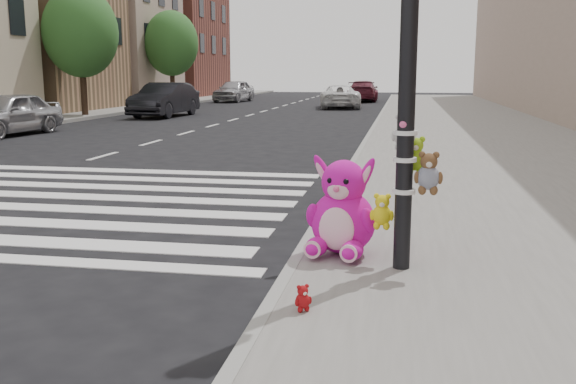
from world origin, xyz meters
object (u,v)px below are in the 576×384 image
(car_white_near, at_px, (340,97))
(signal_pole, at_px, (409,92))
(car_dark_far, at_px, (165,100))
(red_teddy, at_px, (303,298))
(pink_bunny, at_px, (342,214))
(car_silver_far, at_px, (7,114))

(car_white_near, bearing_deg, signal_pole, 88.81)
(signal_pole, relative_size, car_dark_far, 0.87)
(signal_pole, xyz_separation_m, red_teddy, (-0.77, -1.31, -1.57))
(red_teddy, bearing_deg, car_dark_far, 78.74)
(pink_bunny, distance_m, car_white_near, 29.74)
(car_white_near, bearing_deg, red_teddy, 87.13)
(car_silver_far, bearing_deg, signal_pole, -39.04)
(pink_bunny, bearing_deg, car_silver_far, 146.27)
(pink_bunny, height_order, car_white_near, car_white_near)
(signal_pole, bearing_deg, pink_bunny, 150.30)
(car_silver_far, bearing_deg, red_teddy, -43.73)
(signal_pole, relative_size, red_teddy, 18.18)
(car_dark_far, bearing_deg, pink_bunny, -61.52)
(pink_bunny, relative_size, car_dark_far, 0.23)
(pink_bunny, bearing_deg, car_dark_far, 127.27)
(signal_pole, relative_size, pink_bunny, 3.85)
(red_teddy, bearing_deg, car_white_near, 60.55)
(pink_bunny, xyz_separation_m, car_silver_far, (-11.79, 12.07, 0.12))
(signal_pole, height_order, red_teddy, signal_pole)
(signal_pole, relative_size, car_silver_far, 0.99)
(pink_bunny, distance_m, red_teddy, 1.70)
(car_white_near, bearing_deg, pink_bunny, 87.70)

